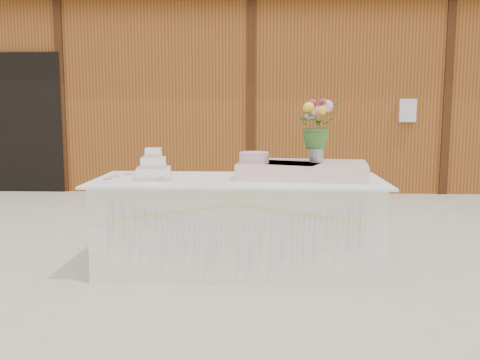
{
  "coord_description": "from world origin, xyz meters",
  "views": [
    {
      "loc": [
        0.22,
        -4.39,
        1.38
      ],
      "look_at": [
        0.0,
        0.3,
        0.72
      ],
      "focal_mm": 40.0,
      "sensor_mm": 36.0,
      "label": 1
    }
  ],
  "objects": [
    {
      "name": "ground",
      "position": [
        0.0,
        0.0,
        0.0
      ],
      "size": [
        80.0,
        80.0,
        0.0
      ],
      "primitive_type": "plane",
      "color": "beige",
      "rests_on": "ground"
    },
    {
      "name": "barn",
      "position": [
        -0.01,
        5.99,
        1.68
      ],
      "size": [
        12.6,
        4.6,
        3.3
      ],
      "color": "#96531F",
      "rests_on": "ground"
    },
    {
      "name": "cake_table",
      "position": [
        0.0,
        -0.0,
        0.39
      ],
      "size": [
        2.4,
        1.0,
        0.77
      ],
      "color": "white",
      "rests_on": "ground"
    },
    {
      "name": "wedding_cake",
      "position": [
        -0.7,
        -0.03,
        0.86
      ],
      "size": [
        0.32,
        0.32,
        0.26
      ],
      "rotation": [
        0.0,
        0.0,
        0.14
      ],
      "color": "white",
      "rests_on": "cake_table"
    },
    {
      "name": "pink_cake_stand",
      "position": [
        0.13,
        0.01,
        0.9
      ],
      "size": [
        0.31,
        0.31,
        0.22
      ],
      "color": "silver",
      "rests_on": "cake_table"
    },
    {
      "name": "satin_runner",
      "position": [
        0.54,
        0.1,
        0.84
      ],
      "size": [
        1.12,
        0.73,
        0.13
      ],
      "primitive_type": "cube",
      "rotation": [
        0.0,
        0.0,
        -0.12
      ],
      "color": "#FFD1CD",
      "rests_on": "cake_table"
    },
    {
      "name": "flower_vase",
      "position": [
        0.65,
        0.11,
        0.99
      ],
      "size": [
        0.12,
        0.12,
        0.17
      ],
      "primitive_type": "cylinder",
      "color": "#B2B2B6",
      "rests_on": "satin_runner"
    },
    {
      "name": "bouquet",
      "position": [
        0.65,
        0.11,
        1.26
      ],
      "size": [
        0.44,
        0.41,
        0.39
      ],
      "primitive_type": "imported",
      "rotation": [
        0.0,
        0.0,
        0.39
      ],
      "color": "#3D6F2C",
      "rests_on": "flower_vase"
    },
    {
      "name": "loose_flowers",
      "position": [
        -1.01,
        0.08,
        0.78
      ],
      "size": [
        0.3,
        0.42,
        0.02
      ],
      "primitive_type": null,
      "rotation": [
        0.0,
        0.0,
        -0.4
      ],
      "color": "#CC7D8F",
      "rests_on": "cake_table"
    }
  ]
}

